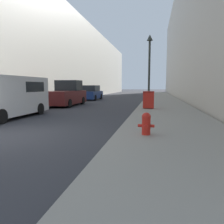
# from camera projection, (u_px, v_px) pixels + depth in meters

# --- Properties ---
(sidewalk_right) EXTENTS (3.91, 60.00, 0.13)m
(sidewalk_right) POSITION_uv_depth(u_px,v_px,m) (162.00, 100.00, 23.31)
(sidewalk_right) COLOR gray
(sidewalk_right) RESTS_ON ground
(building_left_glass) EXTENTS (12.00, 60.00, 10.55)m
(building_left_glass) POSITION_uv_depth(u_px,v_px,m) (54.00, 62.00, 33.61)
(building_left_glass) COLOR beige
(building_left_glass) RESTS_ON ground
(fire_hydrant) EXTENTS (0.50, 0.38, 0.68)m
(fire_hydrant) POSITION_uv_depth(u_px,v_px,m) (146.00, 123.00, 6.60)
(fire_hydrant) COLOR red
(fire_hydrant) RESTS_ON sidewalk_right
(trash_bin) EXTENTS (0.72, 0.57, 1.13)m
(trash_bin) POSITION_uv_depth(u_px,v_px,m) (149.00, 100.00, 14.29)
(trash_bin) COLOR red
(trash_bin) RESTS_ON sidewalk_right
(lamppost) EXTENTS (0.49, 0.49, 5.65)m
(lamppost) POSITION_uv_depth(u_px,v_px,m) (149.00, 62.00, 18.01)
(lamppost) COLOR #2D332D
(lamppost) RESTS_ON sidewalk_right
(white_van) EXTENTS (1.91, 5.12, 2.08)m
(white_van) POSITION_uv_depth(u_px,v_px,m) (8.00, 95.00, 10.94)
(white_van) COLOR white
(white_van) RESTS_ON ground
(pickup_truck) EXTENTS (2.16, 4.96, 2.08)m
(pickup_truck) POSITION_uv_depth(u_px,v_px,m) (66.00, 95.00, 17.99)
(pickup_truck) COLOR #561919
(pickup_truck) RESTS_ON ground
(parked_sedan_near) EXTENTS (1.90, 4.33, 1.68)m
(parked_sedan_near) POSITION_uv_depth(u_px,v_px,m) (91.00, 93.00, 25.42)
(parked_sedan_near) COLOR navy
(parked_sedan_near) RESTS_ON ground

